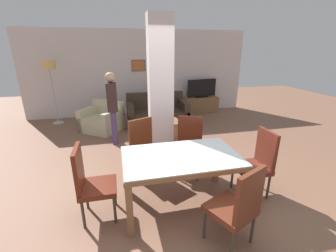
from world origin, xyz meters
The scene contains 17 objects.
ground_plane centered at (0.00, 0.00, 0.00)m, with size 18.00×18.00×0.00m, color brown.
back_wall centered at (0.00, 4.91, 1.35)m, with size 7.20×0.09×2.70m.
divider_pillar centered at (0.01, 1.43, 1.35)m, with size 0.44×0.31×2.70m.
dining_table centered at (0.00, 0.00, 0.62)m, with size 1.58×0.97×0.77m.
dining_chair_far_right centered at (0.39, 0.84, 0.55)m, with size 0.61×0.61×1.02m.
dining_chair_head_left centered at (-1.19, 0.00, 0.55)m, with size 0.46×0.46×1.02m.
dining_chair_near_right centered at (0.39, -0.84, 0.55)m, with size 0.61×0.61×1.02m.
dining_chair_head_right centered at (1.19, 0.00, 0.55)m, with size 0.46×0.46×1.02m.
dining_chair_far_left centered at (-0.39, 0.88, 0.55)m, with size 0.61×0.61×1.02m.
sofa centered at (0.33, 3.66, 0.30)m, with size 1.71×0.92×0.89m.
armchair centered at (-1.21, 3.45, 0.27)m, with size 1.26×1.24×0.77m.
coffee_table centered at (0.40, 2.52, 0.22)m, with size 0.56×0.56×0.43m.
bottle centered at (0.30, 2.56, 0.53)m, with size 0.07×0.07×0.25m.
tv_stand centered at (2.08, 4.63, 0.26)m, with size 1.17×0.40×0.52m.
tv_screen centered at (2.08, 4.63, 0.82)m, with size 1.06×0.26×0.62m.
floor_lamp centered at (-2.56, 4.37, 1.53)m, with size 0.35×0.35×1.81m.
standing_person centered at (-0.90, 2.48, 0.95)m, with size 0.23×0.39×1.65m.
Camera 1 is at (-0.78, -2.61, 2.14)m, focal length 24.00 mm.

